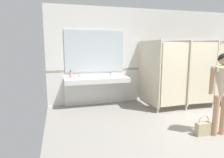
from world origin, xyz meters
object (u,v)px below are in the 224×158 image
(soap_dispenser, at_px, (71,75))
(paper_cup, at_px, (75,78))
(person_standing, at_px, (222,84))
(handbag, at_px, (203,128))

(soap_dispenser, xyz_separation_m, paper_cup, (0.10, -0.25, -0.05))
(person_standing, bearing_deg, handbag, 167.90)
(paper_cup, bearing_deg, soap_dispenser, 112.74)
(person_standing, bearing_deg, paper_cup, 136.33)
(person_standing, relative_size, soap_dispenser, 7.67)
(handbag, xyz_separation_m, soap_dispenser, (-2.41, 2.68, 0.81))
(person_standing, height_order, paper_cup, person_standing)
(person_standing, distance_m, handbag, 0.95)
(person_standing, height_order, soap_dispenser, person_standing)
(soap_dispenser, distance_m, paper_cup, 0.28)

